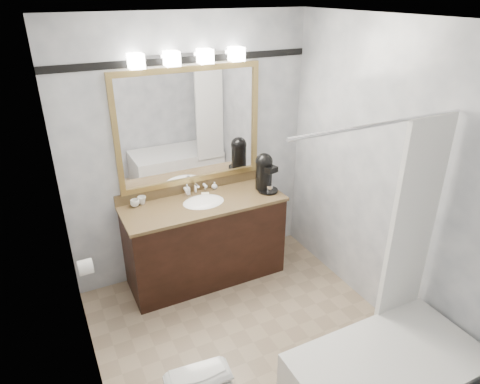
{
  "coord_description": "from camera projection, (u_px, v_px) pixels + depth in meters",
  "views": [
    {
      "loc": [
        -1.29,
        -2.33,
        2.67
      ],
      "look_at": [
        0.05,
        0.35,
        1.23
      ],
      "focal_mm": 32.0,
      "sensor_mm": 36.0,
      "label": 1
    }
  ],
  "objects": [
    {
      "name": "room",
      "position": [
        256.0,
        210.0,
        3.01
      ],
      "size": [
        2.42,
        2.62,
        2.52
      ],
      "color": "gray",
      "rests_on": "ground"
    },
    {
      "name": "vanity",
      "position": [
        205.0,
        239.0,
        4.18
      ],
      "size": [
        1.53,
        0.58,
        0.97
      ],
      "color": "black",
      "rests_on": "ground"
    },
    {
      "name": "mirror",
      "position": [
        190.0,
        127.0,
        3.94
      ],
      "size": [
        1.4,
        0.04,
        1.1
      ],
      "color": "tan",
      "rests_on": "room"
    },
    {
      "name": "vanity_light_bar",
      "position": [
        188.0,
        57.0,
        3.62
      ],
      "size": [
        1.02,
        0.14,
        0.12
      ],
      "color": "silver",
      "rests_on": "room"
    },
    {
      "name": "accent_stripe",
      "position": [
        186.0,
        60.0,
        3.69
      ],
      "size": [
        2.4,
        0.01,
        0.06
      ],
      "primitive_type": "cube",
      "color": "black",
      "rests_on": "room"
    },
    {
      "name": "bathtub",
      "position": [
        387.0,
        372.0,
        2.93
      ],
      "size": [
        1.3,
        0.75,
        1.96
      ],
      "color": "white",
      "rests_on": "ground"
    },
    {
      "name": "tp_roll",
      "position": [
        85.0,
        267.0,
        3.33
      ],
      "size": [
        0.11,
        0.12,
        0.12
      ],
      "primitive_type": "cylinder",
      "rotation": [
        0.0,
        1.57,
        0.0
      ],
      "color": "white",
      "rests_on": "room"
    },
    {
      "name": "coffee_maker",
      "position": [
        265.0,
        171.0,
        4.16
      ],
      "size": [
        0.2,
        0.25,
        0.38
      ],
      "rotation": [
        0.0,
        0.0,
        0.23
      ],
      "color": "black",
      "rests_on": "vanity"
    },
    {
      "name": "cup_left",
      "position": [
        135.0,
        203.0,
        3.91
      ],
      "size": [
        0.11,
        0.11,
        0.07
      ],
      "primitive_type": "imported",
      "rotation": [
        0.0,
        0.0,
        -0.36
      ],
      "color": "white",
      "rests_on": "vanity"
    },
    {
      "name": "cup_right",
      "position": [
        142.0,
        200.0,
        3.95
      ],
      "size": [
        0.09,
        0.09,
        0.07
      ],
      "primitive_type": "imported",
      "rotation": [
        0.0,
        0.0,
        0.1
      ],
      "color": "white",
      "rests_on": "vanity"
    },
    {
      "name": "soap_bottle_a",
      "position": [
        187.0,
        189.0,
        4.13
      ],
      "size": [
        0.05,
        0.05,
        0.1
      ],
      "primitive_type": "imported",
      "rotation": [
        0.0,
        0.0,
        -0.09
      ],
      "color": "white",
      "rests_on": "vanity"
    },
    {
      "name": "soap_bottle_b",
      "position": [
        214.0,
        186.0,
        4.24
      ],
      "size": [
        0.06,
        0.06,
        0.08
      ],
      "primitive_type": "imported",
      "rotation": [
        0.0,
        0.0,
        0.07
      ],
      "color": "white",
      "rests_on": "vanity"
    },
    {
      "name": "soap_bar",
      "position": [
        205.0,
        194.0,
        4.12
      ],
      "size": [
        0.09,
        0.07,
        0.02
      ],
      "primitive_type": "cube",
      "rotation": [
        0.0,
        0.0,
        -0.4
      ],
      "color": "beige",
      "rests_on": "vanity"
    }
  ]
}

